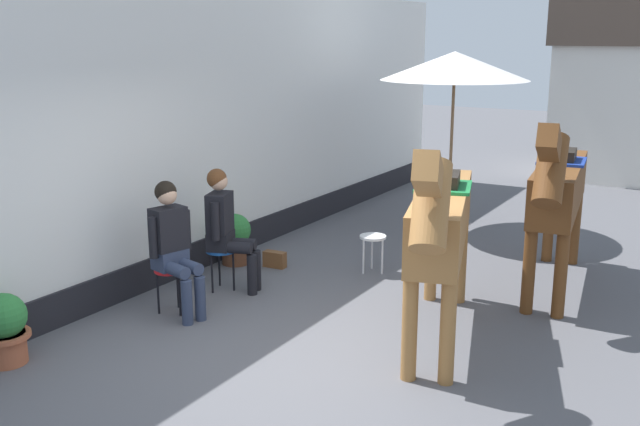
{
  "coord_description": "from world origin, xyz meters",
  "views": [
    {
      "loc": [
        3.26,
        -4.9,
        2.81
      ],
      "look_at": [
        -0.4,
        1.2,
        1.05
      ],
      "focal_mm": 40.63,
      "sensor_mm": 36.0,
      "label": 1
    }
  ],
  "objects_px": {
    "saddled_horse_far": "(558,189)",
    "flower_planter_near": "(4,328)",
    "flower_planter_far": "(235,238)",
    "satchel_bag": "(275,259)",
    "saddled_horse_near": "(440,222)",
    "cafe_parasol": "(455,67)",
    "spare_stool_white": "(373,240)",
    "seated_visitor_near": "(173,242)",
    "seated_visitor_far": "(226,224)"
  },
  "relations": [
    {
      "from": "saddled_horse_far",
      "to": "flower_planter_near",
      "type": "relative_size",
      "value": 4.67
    },
    {
      "from": "saddled_horse_far",
      "to": "flower_planter_far",
      "type": "xyz_separation_m",
      "value": [
        -3.64,
        -1.08,
        -0.82
      ]
    },
    {
      "from": "flower_planter_far",
      "to": "satchel_bag",
      "type": "bearing_deg",
      "value": 14.24
    },
    {
      "from": "saddled_horse_near",
      "to": "flower_planter_near",
      "type": "height_order",
      "value": "saddled_horse_near"
    },
    {
      "from": "saddled_horse_far",
      "to": "satchel_bag",
      "type": "distance_m",
      "value": 3.44
    },
    {
      "from": "flower_planter_near",
      "to": "cafe_parasol",
      "type": "xyz_separation_m",
      "value": [
        1.66,
        6.27,
        2.03
      ]
    },
    {
      "from": "saddled_horse_near",
      "to": "spare_stool_white",
      "type": "height_order",
      "value": "saddled_horse_near"
    },
    {
      "from": "seated_visitor_near",
      "to": "cafe_parasol",
      "type": "height_order",
      "value": "cafe_parasol"
    },
    {
      "from": "satchel_bag",
      "to": "flower_planter_near",
      "type": "bearing_deg",
      "value": -103.06
    },
    {
      "from": "seated_visitor_far",
      "to": "spare_stool_white",
      "type": "height_order",
      "value": "seated_visitor_far"
    },
    {
      "from": "saddled_horse_far",
      "to": "satchel_bag",
      "type": "relative_size",
      "value": 10.66
    },
    {
      "from": "saddled_horse_near",
      "to": "saddled_horse_far",
      "type": "height_order",
      "value": "same"
    },
    {
      "from": "seated_visitor_near",
      "to": "seated_visitor_far",
      "type": "distance_m",
      "value": 0.84
    },
    {
      "from": "saddled_horse_near",
      "to": "flower_planter_near",
      "type": "xyz_separation_m",
      "value": [
        -3.04,
        -2.39,
        -0.82
      ]
    },
    {
      "from": "flower_planter_near",
      "to": "satchel_bag",
      "type": "distance_m",
      "value": 3.48
    },
    {
      "from": "seated_visitor_far",
      "to": "saddled_horse_far",
      "type": "xyz_separation_m",
      "value": [
        3.12,
        1.91,
        0.38
      ]
    },
    {
      "from": "seated_visitor_near",
      "to": "satchel_bag",
      "type": "height_order",
      "value": "seated_visitor_near"
    },
    {
      "from": "saddled_horse_near",
      "to": "satchel_bag",
      "type": "relative_size",
      "value": 10.37
    },
    {
      "from": "cafe_parasol",
      "to": "spare_stool_white",
      "type": "distance_m",
      "value": 3.09
    },
    {
      "from": "saddled_horse_near",
      "to": "saddled_horse_far",
      "type": "distance_m",
      "value": 2.08
    },
    {
      "from": "seated_visitor_near",
      "to": "spare_stool_white",
      "type": "relative_size",
      "value": 3.02
    },
    {
      "from": "seated_visitor_far",
      "to": "saddled_horse_near",
      "type": "distance_m",
      "value": 2.57
    },
    {
      "from": "saddled_horse_near",
      "to": "spare_stool_white",
      "type": "distance_m",
      "value": 2.21
    },
    {
      "from": "seated_visitor_near",
      "to": "saddled_horse_near",
      "type": "distance_m",
      "value": 2.69
    },
    {
      "from": "saddled_horse_near",
      "to": "cafe_parasol",
      "type": "relative_size",
      "value": 1.13
    },
    {
      "from": "seated_visitor_far",
      "to": "satchel_bag",
      "type": "distance_m",
      "value": 1.17
    },
    {
      "from": "saddled_horse_far",
      "to": "seated_visitor_near",
      "type": "bearing_deg",
      "value": -138.69
    },
    {
      "from": "saddled_horse_near",
      "to": "spare_stool_white",
      "type": "xyz_separation_m",
      "value": [
        -1.43,
        1.5,
        -0.76
      ]
    },
    {
      "from": "seated_visitor_near",
      "to": "flower_planter_near",
      "type": "relative_size",
      "value": 2.17
    },
    {
      "from": "flower_planter_far",
      "to": "spare_stool_white",
      "type": "bearing_deg",
      "value": 19.47
    },
    {
      "from": "flower_planter_near",
      "to": "spare_stool_white",
      "type": "distance_m",
      "value": 4.21
    },
    {
      "from": "seated_visitor_near",
      "to": "flower_planter_far",
      "type": "height_order",
      "value": "seated_visitor_near"
    },
    {
      "from": "flower_planter_near",
      "to": "cafe_parasol",
      "type": "relative_size",
      "value": 0.25
    },
    {
      "from": "saddled_horse_far",
      "to": "flower_planter_far",
      "type": "relative_size",
      "value": 4.67
    },
    {
      "from": "saddled_horse_far",
      "to": "spare_stool_white",
      "type": "relative_size",
      "value": 6.49
    },
    {
      "from": "cafe_parasol",
      "to": "seated_visitor_near",
      "type": "bearing_deg",
      "value": -104.16
    },
    {
      "from": "seated_visitor_far",
      "to": "spare_stool_white",
      "type": "bearing_deg",
      "value": 51.63
    },
    {
      "from": "flower_planter_near",
      "to": "satchel_bag",
      "type": "xyz_separation_m",
      "value": [
        0.48,
        3.44,
        -0.23
      ]
    },
    {
      "from": "saddled_horse_near",
      "to": "seated_visitor_near",
      "type": "bearing_deg",
      "value": -163.62
    },
    {
      "from": "cafe_parasol",
      "to": "satchel_bag",
      "type": "bearing_deg",
      "value": -112.46
    },
    {
      "from": "flower_planter_far",
      "to": "satchel_bag",
      "type": "xyz_separation_m",
      "value": [
        0.51,
        0.13,
        -0.23
      ]
    },
    {
      "from": "saddled_horse_near",
      "to": "saddled_horse_far",
      "type": "bearing_deg",
      "value": 73.94
    },
    {
      "from": "saddled_horse_far",
      "to": "spare_stool_white",
      "type": "bearing_deg",
      "value": -166.02
    },
    {
      "from": "seated_visitor_near",
      "to": "cafe_parasol",
      "type": "distance_m",
      "value": 5.04
    },
    {
      "from": "saddled_horse_far",
      "to": "satchel_bag",
      "type": "height_order",
      "value": "saddled_horse_far"
    },
    {
      "from": "flower_planter_far",
      "to": "cafe_parasol",
      "type": "relative_size",
      "value": 0.25
    },
    {
      "from": "seated_visitor_near",
      "to": "saddled_horse_near",
      "type": "bearing_deg",
      "value": 16.38
    },
    {
      "from": "flower_planter_far",
      "to": "spare_stool_white",
      "type": "xyz_separation_m",
      "value": [
        1.63,
        0.58,
        0.07
      ]
    },
    {
      "from": "seated_visitor_far",
      "to": "cafe_parasol",
      "type": "height_order",
      "value": "cafe_parasol"
    },
    {
      "from": "cafe_parasol",
      "to": "satchel_bag",
      "type": "height_order",
      "value": "cafe_parasol"
    }
  ]
}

